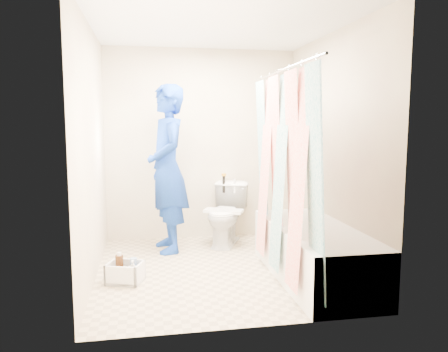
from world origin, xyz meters
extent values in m
plane|color=#C1AE88|center=(0.00, 0.00, 0.00)|extent=(2.60, 2.60, 0.00)
cube|color=white|center=(0.00, 0.00, 2.40)|extent=(2.40, 2.60, 0.02)
cube|color=beige|center=(0.00, 1.30, 1.20)|extent=(2.40, 0.02, 2.40)
cube|color=beige|center=(0.00, -1.30, 1.20)|extent=(2.40, 0.02, 2.40)
cube|color=beige|center=(-1.20, 0.00, 1.20)|extent=(0.02, 2.60, 2.40)
cube|color=beige|center=(1.20, 0.00, 1.20)|extent=(0.02, 2.60, 2.40)
cube|color=white|center=(0.85, -0.43, 0.25)|extent=(0.70, 1.75, 0.50)
cube|color=white|center=(0.85, -0.43, 0.46)|extent=(0.58, 1.63, 0.06)
cylinder|color=silver|center=(0.52, -0.43, 1.95)|extent=(0.02, 1.90, 0.02)
cube|color=white|center=(0.52, -0.43, 1.02)|extent=(0.06, 1.75, 1.80)
imported|color=white|center=(0.25, 0.90, 0.37)|extent=(0.68, 0.83, 0.74)
cube|color=white|center=(0.20, 0.79, 0.44)|extent=(0.50, 0.37, 0.03)
cylinder|color=black|center=(0.26, 1.11, 0.71)|extent=(0.04, 0.04, 0.22)
cylinder|color=orange|center=(0.26, 1.11, 0.83)|extent=(0.06, 0.06, 0.03)
cylinder|color=white|center=(0.38, 1.05, 0.69)|extent=(0.03, 0.03, 0.18)
imported|color=#0E1995|center=(-0.46, 0.76, 0.96)|extent=(0.57, 0.77, 1.91)
cube|color=white|center=(-0.91, -0.21, 0.02)|extent=(0.38, 0.35, 0.03)
cube|color=white|center=(-1.05, -0.16, 0.09)|extent=(0.11, 0.24, 0.19)
cube|color=white|center=(-0.78, -0.27, 0.09)|extent=(0.11, 0.24, 0.19)
cube|color=white|center=(-0.96, -0.32, 0.09)|extent=(0.30, 0.13, 0.19)
cube|color=white|center=(-0.87, -0.11, 0.09)|extent=(0.30, 0.13, 0.19)
cylinder|color=#46250E|center=(-0.97, -0.15, 0.14)|extent=(0.07, 0.07, 0.21)
cylinder|color=silver|center=(-0.84, -0.19, 0.13)|extent=(0.07, 0.07, 0.19)
cylinder|color=beige|center=(-0.91, -0.27, 0.10)|extent=(0.05, 0.05, 0.14)
cylinder|color=#46250E|center=(-1.01, -0.25, 0.06)|extent=(0.06, 0.06, 0.06)
cylinder|color=gold|center=(-1.01, -0.25, 0.10)|extent=(0.06, 0.06, 0.01)
imported|color=white|center=(-0.84, -0.29, 0.13)|extent=(0.09, 0.09, 0.20)
camera|label=1|loc=(-0.70, -4.23, 1.48)|focal=35.00mm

